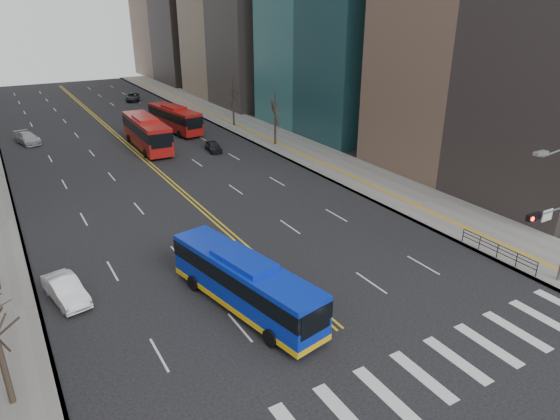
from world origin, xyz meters
The scene contains 13 objects.
ground centered at (0.00, 0.00, 0.00)m, with size 220.00×220.00×0.00m, color black.
sidewalk_right centered at (17.50, 45.00, 0.07)m, with size 7.00×130.00×0.15m, color gray.
crosswalk centered at (0.00, 0.00, 0.01)m, with size 26.70×4.00×0.01m.
centerline centered at (0.00, 55.00, 0.01)m, with size 0.55×100.00×0.01m.
pedestrian_railing centered at (14.30, 6.00, 0.82)m, with size 0.06×6.06×1.02m.
street_trees centered at (-7.18, 34.55, 4.87)m, with size 35.20×47.20×7.60m.
blue_bus centered at (-3.55, 9.58, 1.76)m, with size 4.64×11.77×3.37m.
red_bus_near centered at (1.77, 46.70, 2.15)m, with size 3.31×12.39×3.88m.
red_bus_far centered at (7.62, 53.19, 1.97)m, with size 4.07×11.43×3.55m.
car_white centered at (-12.50, 15.75, 0.73)m, with size 1.54×4.41×1.45m, color white.
car_dark_mid centered at (8.18, 41.36, 0.61)m, with size 1.45×3.60×1.23m, color black.
car_silver centered at (-10.75, 56.46, 0.72)m, with size 2.01×4.94×1.44m, color #ADADB3.
car_dark_far centered at (8.81, 79.43, 0.69)m, with size 2.28×4.96×1.38m, color black.
Camera 1 is at (-14.43, -12.97, 16.72)m, focal length 32.00 mm.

